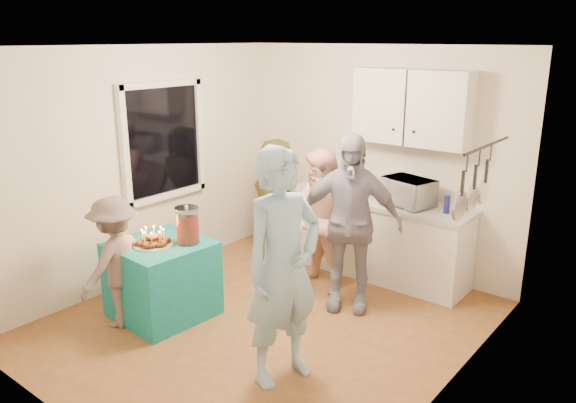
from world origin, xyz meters
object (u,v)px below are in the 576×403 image
Objects in this scene: child_near_left at (116,262)px; counter at (374,238)px; man_birthday at (283,268)px; party_table at (162,279)px; punch_jar at (187,226)px; woman_back_left at (276,202)px; woman_back_center at (322,222)px; microwave at (408,192)px; woman_back_right at (348,223)px.

counter is at bearing 142.06° from child_near_left.
party_table is at bearing 100.98° from man_birthday.
party_table is at bearing -141.29° from punch_jar.
woman_back_left reaches higher than punch_jar.
woman_back_center is at bearing -106.61° from counter.
microwave is 0.34× the size of woman_back_center.
woman_back_right is (1.11, 1.12, -0.03)m from punch_jar.
party_table is 0.44× the size of man_birthday.
woman_back_right reaches higher than woman_back_left.
man_birthday is (1.61, -0.08, 0.58)m from party_table.
party_table is (-1.50, -2.20, -0.68)m from microwave.
man_birthday is (1.39, -0.25, 0.03)m from punch_jar.
woman_back_center is 1.23× the size of child_near_left.
woman_back_center reaches higher than woman_back_left.
woman_back_center is at bearing 5.70° from woman_back_left.
woman_back_center is 0.86× the size of woman_back_right.
woman_back_left reaches higher than party_table.
microwave is 1.00m from woman_back_center.
counter is at bearing 84.65° from woman_back_center.
woman_back_center reaches higher than child_near_left.
counter is 1.41× the size of woman_back_center.
woman_back_left is at bearing 54.96° from man_birthday.
woman_back_right reaches higher than microwave.
party_table is at bearing -64.53° from woman_back_left.
woman_back_right is at bearing 5.20° from woman_back_left.
woman_back_center is (-0.61, -0.74, -0.28)m from microwave.
man_birthday is at bearing -77.71° from counter.
man_birthday is 1.40m from woman_back_right.
woman_back_right reaches higher than punch_jar.
man_birthday is 1.25× the size of woman_back_left.
party_table is 0.54× the size of woman_back_center.
microwave is at bearing 0.00° from counter.
woman_back_right is (-0.17, -0.91, -0.15)m from microwave.
counter is 1.44× the size of woman_back_left.
counter is at bearing 26.18° from man_birthday.
man_birthday is 1.50× the size of child_near_left.
punch_jar is 0.74m from child_near_left.
counter is at bearing 77.28° from woman_back_right.
punch_jar is (-0.89, -2.03, 0.50)m from counter.
woman_back_center is at bearing -115.17° from microwave.
counter is 4.11× the size of microwave.
woman_back_right reaches higher than child_near_left.
woman_back_left is at bearing -149.93° from microwave.
woman_back_left is (-0.23, 1.60, -0.16)m from punch_jar.
microwave is at bearing 57.66° from punch_jar.
woman_back_center reaches higher than microwave.
microwave is 2.29m from man_birthday.
woman_back_right is at bearing 45.24° from punch_jar.
woman_back_right is (0.22, -0.91, 0.47)m from counter.
punch_jar is at bearing -106.32° from woman_back_center.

